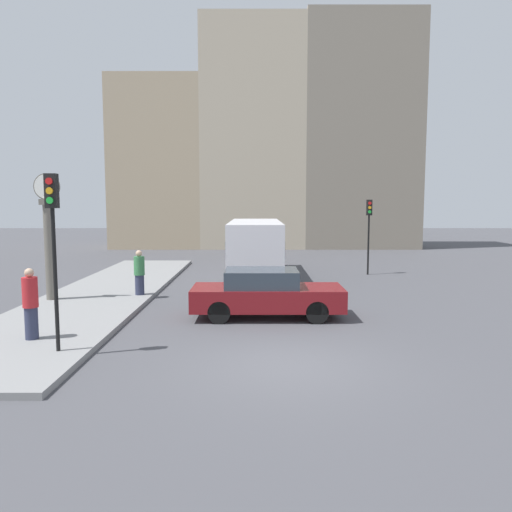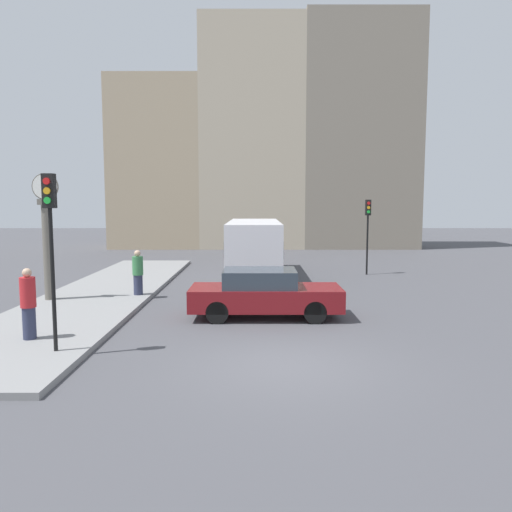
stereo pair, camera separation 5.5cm
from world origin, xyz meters
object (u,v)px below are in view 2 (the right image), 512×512
(traffic_light_near, at_px, (53,226))
(street_clock, at_px, (50,238))
(pedestrian_green_hoodie, at_px, (140,273))
(pedestrian_red_top, at_px, (30,304))
(sedan_car, at_px, (266,293))
(bus_distant, at_px, (256,245))
(traffic_light_far, at_px, (370,221))

(traffic_light_near, bearing_deg, street_clock, 113.41)
(pedestrian_green_hoodie, height_order, pedestrian_red_top, pedestrian_red_top)
(sedan_car, bearing_deg, bus_distant, 92.28)
(street_clock, bearing_deg, pedestrian_red_top, -72.58)
(sedan_car, relative_size, street_clock, 1.05)
(street_clock, bearing_deg, bus_distant, 42.00)
(sedan_car, distance_m, pedestrian_red_top, 6.60)
(sedan_car, xyz_separation_m, traffic_light_near, (-4.82, -4.01, 2.25))
(pedestrian_green_hoodie, bearing_deg, pedestrian_red_top, -101.94)
(traffic_light_far, xyz_separation_m, street_clock, (-12.69, -7.12, -0.35))
(traffic_light_far, relative_size, pedestrian_green_hoodie, 2.23)
(traffic_light_near, xyz_separation_m, street_clock, (-2.66, 6.14, -0.72))
(pedestrian_red_top, bearing_deg, traffic_light_far, 47.89)
(pedestrian_green_hoodie, bearing_deg, bus_distant, 52.40)
(sedan_car, xyz_separation_m, bus_distant, (-0.34, 8.56, 0.77))
(traffic_light_near, height_order, traffic_light_far, traffic_light_near)
(traffic_light_near, xyz_separation_m, pedestrian_green_hoodie, (0.23, 7.04, -2.04))
(street_clock, bearing_deg, pedestrian_green_hoodie, 17.43)
(sedan_car, height_order, bus_distant, bus_distant)
(sedan_car, height_order, street_clock, street_clock)
(traffic_light_far, height_order, pedestrian_red_top, traffic_light_far)
(sedan_car, xyz_separation_m, traffic_light_far, (5.21, 9.25, 1.88))
(bus_distant, xyz_separation_m, traffic_light_far, (5.55, 0.70, 1.12))
(sedan_car, distance_m, pedestrian_green_hoodie, 5.51)
(sedan_car, bearing_deg, traffic_light_far, 60.64)
(pedestrian_green_hoodie, relative_size, pedestrian_red_top, 0.93)
(bus_distant, bearing_deg, street_clock, -138.00)
(sedan_car, relative_size, pedestrian_red_top, 2.60)
(sedan_car, relative_size, pedestrian_green_hoodie, 2.80)
(pedestrian_green_hoodie, bearing_deg, street_clock, -162.57)
(sedan_car, xyz_separation_m, pedestrian_green_hoodie, (-4.59, 3.04, 0.21))
(sedan_car, distance_m, bus_distant, 8.60)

